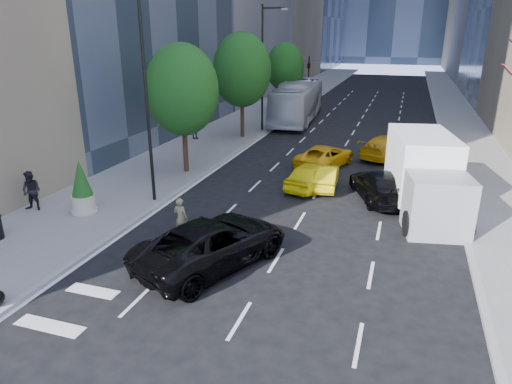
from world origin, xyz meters
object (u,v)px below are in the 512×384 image
(city_bus, at_px, (298,101))
(black_sedan_lincoln, at_px, (213,243))
(planter_shrub, at_px, (82,188))
(skateboarder, at_px, (181,221))
(box_truck, at_px, (425,174))
(black_sedan_mercedes, at_px, (380,185))

(city_bus, bearing_deg, black_sedan_lincoln, -86.68)
(black_sedan_lincoln, xyz_separation_m, planter_shrub, (-7.60, 2.50, 0.50))
(skateboarder, height_order, black_sedan_lincoln, black_sedan_lincoln)
(skateboarder, height_order, box_truck, box_truck)
(skateboarder, bearing_deg, black_sedan_lincoln, 151.14)
(black_sedan_mercedes, height_order, box_truck, box_truck)
(black_sedan_lincoln, xyz_separation_m, city_bus, (-3.66, 28.84, 0.98))
(planter_shrub, bearing_deg, box_truck, 20.83)
(black_sedan_lincoln, bearing_deg, skateboarder, -12.25)
(skateboarder, distance_m, city_bus, 27.40)
(black_sedan_lincoln, relative_size, black_sedan_mercedes, 1.19)
(black_sedan_mercedes, bearing_deg, black_sedan_lincoln, 38.17)
(box_truck, distance_m, planter_shrub, 16.01)
(skateboarder, xyz_separation_m, box_truck, (9.42, 6.69, 0.93))
(box_truck, height_order, planter_shrub, box_truck)
(black_sedan_lincoln, bearing_deg, box_truck, -108.10)
(black_sedan_mercedes, bearing_deg, box_truck, 136.98)
(black_sedan_lincoln, bearing_deg, black_sedan_mercedes, -96.83)
(box_truck, bearing_deg, skateboarder, -155.54)
(planter_shrub, bearing_deg, skateboarder, -10.17)
(black_sedan_mercedes, height_order, planter_shrub, planter_shrub)
(city_bus, distance_m, box_truck, 23.41)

